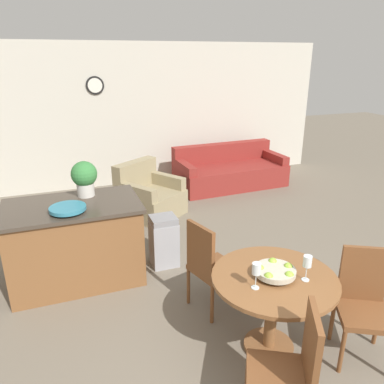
{
  "coord_description": "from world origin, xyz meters",
  "views": [
    {
      "loc": [
        -1.42,
        -1.51,
        2.46
      ],
      "look_at": [
        -0.0,
        2.38,
        0.94
      ],
      "focal_mm": 35.0,
      "sensor_mm": 36.0,
      "label": 1
    }
  ],
  "objects_px": {
    "wine_glass_left": "(256,270)",
    "kitchen_island": "(76,243)",
    "dining_table": "(273,294)",
    "potted_plant": "(84,177)",
    "armchair": "(149,197)",
    "dining_chair_far_side": "(209,263)",
    "teal_bowl": "(68,208)",
    "couch": "(229,172)",
    "trash_bin": "(164,241)",
    "fruit_bowl": "(275,271)",
    "dining_chair_near_left": "(292,368)",
    "dining_chair_near_right": "(364,300)",
    "wine_glass_right": "(307,262)"
  },
  "relations": [
    {
      "from": "wine_glass_left",
      "to": "kitchen_island",
      "type": "bearing_deg",
      "value": 124.99
    },
    {
      "from": "dining_table",
      "to": "potted_plant",
      "type": "bearing_deg",
      "value": 124.17
    },
    {
      "from": "armchair",
      "to": "dining_chair_far_side",
      "type": "bearing_deg",
      "value": -124.04
    },
    {
      "from": "teal_bowl",
      "to": "couch",
      "type": "distance_m",
      "value": 4.15
    },
    {
      "from": "teal_bowl",
      "to": "couch",
      "type": "relative_size",
      "value": 0.17
    },
    {
      "from": "couch",
      "to": "trash_bin",
      "type": "bearing_deg",
      "value": -132.06
    },
    {
      "from": "dining_chair_far_side",
      "to": "wine_glass_left",
      "type": "relative_size",
      "value": 4.36
    },
    {
      "from": "dining_chair_far_side",
      "to": "fruit_bowl",
      "type": "distance_m",
      "value": 0.8
    },
    {
      "from": "dining_table",
      "to": "teal_bowl",
      "type": "xyz_separation_m",
      "value": [
        -1.53,
        1.51,
        0.4
      ]
    },
    {
      "from": "dining_table",
      "to": "dining_chair_far_side",
      "type": "relative_size",
      "value": 1.08
    },
    {
      "from": "dining_chair_near_left",
      "to": "armchair",
      "type": "height_order",
      "value": "dining_chair_near_left"
    },
    {
      "from": "dining_chair_near_right",
      "to": "armchair",
      "type": "bearing_deg",
      "value": -46.6
    },
    {
      "from": "kitchen_island",
      "to": "dining_chair_near_left",
      "type": "bearing_deg",
      "value": -63.54
    },
    {
      "from": "couch",
      "to": "armchair",
      "type": "height_order",
      "value": "armchair"
    },
    {
      "from": "dining_chair_near_left",
      "to": "wine_glass_left",
      "type": "bearing_deg",
      "value": 22.85
    },
    {
      "from": "fruit_bowl",
      "to": "dining_table",
      "type": "bearing_deg",
      "value": 178.8
    },
    {
      "from": "wine_glass_left",
      "to": "potted_plant",
      "type": "height_order",
      "value": "potted_plant"
    },
    {
      "from": "kitchen_island",
      "to": "potted_plant",
      "type": "height_order",
      "value": "potted_plant"
    },
    {
      "from": "couch",
      "to": "dining_table",
      "type": "bearing_deg",
      "value": -113.09
    },
    {
      "from": "teal_bowl",
      "to": "dining_chair_far_side",
      "type": "bearing_deg",
      "value": -33.05
    },
    {
      "from": "teal_bowl",
      "to": "dining_chair_near_right",
      "type": "bearing_deg",
      "value": -38.79
    },
    {
      "from": "fruit_bowl",
      "to": "couch",
      "type": "height_order",
      "value": "fruit_bowl"
    },
    {
      "from": "fruit_bowl",
      "to": "potted_plant",
      "type": "xyz_separation_m",
      "value": [
        -1.32,
        1.94,
        0.37
      ]
    },
    {
      "from": "wine_glass_left",
      "to": "wine_glass_right",
      "type": "xyz_separation_m",
      "value": [
        0.44,
        -0.04,
        0.0
      ]
    },
    {
      "from": "kitchen_island",
      "to": "wine_glass_right",
      "type": "bearing_deg",
      "value": -47.38
    },
    {
      "from": "fruit_bowl",
      "to": "wine_glass_left",
      "type": "relative_size",
      "value": 1.53
    },
    {
      "from": "wine_glass_right",
      "to": "potted_plant",
      "type": "xyz_separation_m",
      "value": [
        -1.52,
        2.06,
        0.26
      ]
    },
    {
      "from": "teal_bowl",
      "to": "potted_plant",
      "type": "height_order",
      "value": "potted_plant"
    },
    {
      "from": "fruit_bowl",
      "to": "kitchen_island",
      "type": "height_order",
      "value": "kitchen_island"
    },
    {
      "from": "dining_table",
      "to": "wine_glass_right",
      "type": "xyz_separation_m",
      "value": [
        0.21,
        -0.13,
        0.33
      ]
    },
    {
      "from": "potted_plant",
      "to": "armchair",
      "type": "height_order",
      "value": "potted_plant"
    },
    {
      "from": "wine_glass_left",
      "to": "couch",
      "type": "relative_size",
      "value": 0.1
    },
    {
      "from": "dining_chair_near_left",
      "to": "couch",
      "type": "distance_m",
      "value": 5.21
    },
    {
      "from": "fruit_bowl",
      "to": "trash_bin",
      "type": "distance_m",
      "value": 1.82
    },
    {
      "from": "armchair",
      "to": "kitchen_island",
      "type": "bearing_deg",
      "value": -161.35
    },
    {
      "from": "armchair",
      "to": "dining_chair_near_right",
      "type": "bearing_deg",
      "value": -108.38
    },
    {
      "from": "dining_chair_near_left",
      "to": "couch",
      "type": "bearing_deg",
      "value": 7.27
    },
    {
      "from": "dining_table",
      "to": "kitchen_island",
      "type": "height_order",
      "value": "kitchen_island"
    },
    {
      "from": "dining_chair_near_left",
      "to": "dining_chair_far_side",
      "type": "relative_size",
      "value": 1.0
    },
    {
      "from": "dining_table",
      "to": "fruit_bowl",
      "type": "bearing_deg",
      "value": -1.2
    },
    {
      "from": "dining_chair_near_right",
      "to": "wine_glass_right",
      "type": "relative_size",
      "value": 4.36
    },
    {
      "from": "dining_table",
      "to": "teal_bowl",
      "type": "distance_m",
      "value": 2.19
    },
    {
      "from": "dining_chair_near_right",
      "to": "kitchen_island",
      "type": "height_order",
      "value": "dining_chair_near_right"
    },
    {
      "from": "wine_glass_left",
      "to": "potted_plant",
      "type": "distance_m",
      "value": 2.31
    },
    {
      "from": "potted_plant",
      "to": "trash_bin",
      "type": "relative_size",
      "value": 0.64
    },
    {
      "from": "dining_chair_near_right",
      "to": "wine_glass_left",
      "type": "xyz_separation_m",
      "value": [
        -0.93,
        0.2,
        0.37
      ]
    },
    {
      "from": "potted_plant",
      "to": "wine_glass_left",
      "type": "bearing_deg",
      "value": -61.77
    },
    {
      "from": "dining_chair_far_side",
      "to": "couch",
      "type": "relative_size",
      "value": 0.45
    },
    {
      "from": "wine_glass_left",
      "to": "couch",
      "type": "xyz_separation_m",
      "value": [
        1.81,
        4.24,
        -0.63
      ]
    },
    {
      "from": "dining_chair_near_left",
      "to": "armchair",
      "type": "relative_size",
      "value": 0.82
    }
  ]
}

